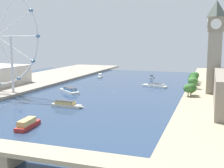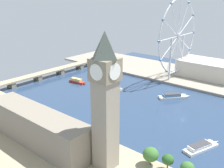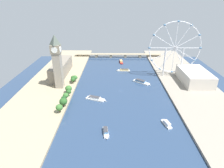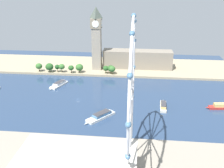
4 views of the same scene
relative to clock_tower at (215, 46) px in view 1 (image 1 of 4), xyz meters
name	(u,v)px [view 1 (image 1 of 4)]	position (x,y,z in m)	size (l,w,h in m)	color
ground_plane	(114,90)	(102.95, -5.57, -49.11)	(413.66, 413.66, 0.00)	navy
riverbank_right	(21,83)	(224.77, -5.57, -47.61)	(90.00, 520.00, 3.00)	gray
clock_tower	(215,46)	(0.00, 0.00, 0.00)	(15.61, 15.61, 88.36)	gray
tree_row_embankment	(193,81)	(20.57, -27.80, -38.44)	(13.24, 113.53, 12.81)	#513823
tour_boat_0	(155,85)	(63.55, -38.86, -47.08)	(33.98, 18.12, 4.89)	white
tour_boat_1	(69,90)	(142.31, 25.72, -46.87)	(32.20, 27.78, 5.48)	white
tour_boat_2	(100,76)	(156.94, -101.92, -46.98)	(10.12, 22.04, 5.22)	white
tour_boat_3	(152,77)	(83.28, -118.15, -47.08)	(8.29, 23.00, 5.00)	white
tour_boat_4	(28,124)	(109.48, 146.25, -46.64)	(8.74, 26.59, 5.86)	#B22D28
tour_boat_5	(67,104)	(113.03, 87.81, -46.85)	(30.51, 7.74, 5.46)	beige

